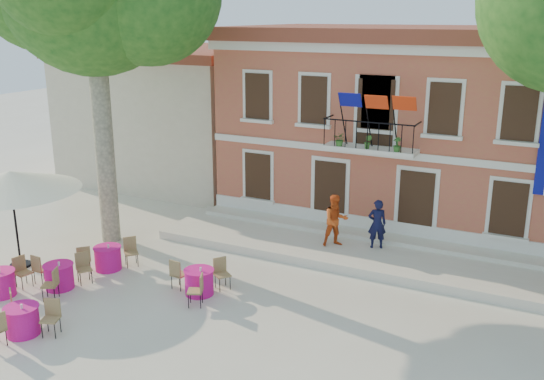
{
  "coord_description": "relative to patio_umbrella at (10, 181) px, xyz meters",
  "views": [
    {
      "loc": [
        8.09,
        -14.15,
        7.97
      ],
      "look_at": [
        -0.75,
        3.5,
        2.22
      ],
      "focal_mm": 40.0,
      "sensor_mm": 36.0,
      "label": 1
    }
  ],
  "objects": [
    {
      "name": "patio_umbrella",
      "position": [
        0.0,
        0.0,
        0.0
      ],
      "size": [
        4.33,
        4.33,
        3.22
      ],
      "color": "black",
      "rests_on": "ground"
    },
    {
      "name": "cafe_table_0",
      "position": [
        2.77,
        1.09,
        -2.47
      ],
      "size": [
        1.59,
        1.71,
        0.95
      ],
      "color": "#E21598",
      "rests_on": "ground"
    },
    {
      "name": "terrace",
      "position": [
        9.55,
        5.78,
        -2.74
      ],
      "size": [
        14.0,
        3.4,
        0.3
      ],
      "primitive_type": "cube",
      "color": "silver",
      "rests_on": "ground"
    },
    {
      "name": "cafe_table_1",
      "position": [
        3.62,
        -3.12,
        -2.46
      ],
      "size": [
        1.86,
        1.73,
        0.95
      ],
      "color": "#E21598",
      "rests_on": "ground"
    },
    {
      "name": "cafe_table_2",
      "position": [
        1.25,
        -1.82,
        -2.47
      ],
      "size": [
        0.9,
        1.96,
        0.95
      ],
      "color": "#E21598",
      "rests_on": "ground"
    },
    {
      "name": "main_building",
      "position": [
        9.55,
        11.37,
        0.89
      ],
      "size": [
        13.5,
        9.59,
        7.5
      ],
      "color": "#B36240",
      "rests_on": "ground"
    },
    {
      "name": "pedestrian_navy",
      "position": [
        10.18,
        6.08,
        -1.74
      ],
      "size": [
        0.74,
        0.63,
        1.71
      ],
      "primitive_type": "imported",
      "rotation": [
        0.0,
        0.0,
        3.58
      ],
      "color": "black",
      "rests_on": "terrace"
    },
    {
      "name": "cafe_table_3",
      "position": [
        2.42,
        -0.67,
        -2.46
      ],
      "size": [
        1.68,
        1.87,
        0.95
      ],
      "color": "#E21598",
      "rests_on": "ground"
    },
    {
      "name": "neighbor_west",
      "position": [
        -1.95,
        12.38,
        0.32
      ],
      "size": [
        9.4,
        9.4,
        6.4
      ],
      "color": "beige",
      "rests_on": "ground"
    },
    {
      "name": "cafe_table_4",
      "position": [
        6.41,
        0.88,
        -2.46
      ],
      "size": [
        1.7,
        1.86,
        0.95
      ],
      "color": "#E21598",
      "rests_on": "ground"
    },
    {
      "name": "pedestrian_orange",
      "position": [
        8.85,
        5.64,
        -1.69
      ],
      "size": [
        1.11,
        1.09,
        1.8
      ],
      "primitive_type": "imported",
      "rotation": [
        0.0,
        0.0,
        0.69
      ],
      "color": "#DA4F19",
      "rests_on": "terrace"
    },
    {
      "name": "ground",
      "position": [
        7.55,
        1.38,
        -2.89
      ],
      "size": [
        90.0,
        90.0,
        0.0
      ],
      "primitive_type": "plane",
      "color": "beige",
      "rests_on": "ground"
    }
  ]
}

